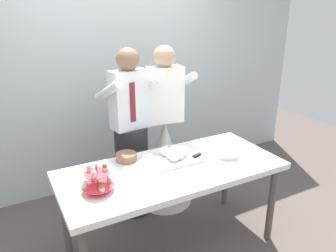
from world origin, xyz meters
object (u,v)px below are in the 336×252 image
Objects in this scene: dessert_table at (172,176)px; cupcake_stand at (97,181)px; plate_stack at (228,151)px; round_cake at (126,158)px; main_cake_tray at (175,155)px; person_bride at (165,152)px; person_groom at (131,144)px.

cupcake_stand is at bearing -174.10° from dessert_table.
round_cake is at bearing 158.01° from plate_stack.
main_cake_tray is at bearing 159.48° from plate_stack.
round_cake is 0.72m from person_bride.
person_groom is at bearing 130.67° from plate_stack.
cupcake_stand reaches higher than plate_stack.
person_bride is at bearing 70.39° from main_cake_tray.
round_cake is (0.35, 0.35, -0.05)m from cupcake_stand.
cupcake_stand is at bearing -126.89° from person_groom.
round_cake is at bearing -145.44° from person_bride.
person_groom is at bearing 97.31° from dessert_table.
main_cake_tray is 0.46m from plate_stack.
cupcake_stand is 0.14× the size of person_groom.
dessert_table is 0.54m from plate_stack.
round_cake is 0.43m from person_groom.
main_cake_tray is at bearing 14.29° from cupcake_stand.
cupcake_stand is at bearing -135.24° from round_cake.
plate_stack is 0.79× the size of round_cake.
person_bride reaches higher than cupcake_stand.
person_bride is (0.37, 0.01, -0.16)m from person_groom.
main_cake_tray is 0.26× the size of person_bride.
cupcake_stand is 0.91m from person_groom.
person_bride is at bearing 38.80° from cupcake_stand.
cupcake_stand is 0.14× the size of person_bride.
person_groom is at bearing 53.11° from cupcake_stand.
person_groom reaches higher than round_cake.
main_cake_tray reaches higher than dessert_table.
main_cake_tray is 2.27× the size of plate_stack.
dessert_table is at bearing 175.11° from plate_stack.
person_bride reaches higher than dessert_table.
cupcake_stand is at bearing -141.20° from person_bride.
cupcake_stand reaches higher than dessert_table.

